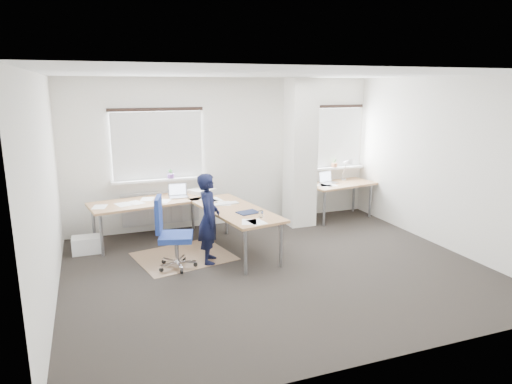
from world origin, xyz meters
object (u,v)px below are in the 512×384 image
object	(u,v)px
desk_main	(194,206)
task_chair	(174,248)
desk_side	(340,185)
person	(209,218)

from	to	relation	value
desk_main	task_chair	xyz separation A→B (m)	(-0.50, -0.85, -0.39)
desk_main	task_chair	world-z (taller)	task_chair
desk_main	desk_side	size ratio (longest dim) A/B	1.88
task_chair	person	bearing A→B (deg)	20.12
person	task_chair	bearing A→B (deg)	110.96
task_chair	person	world-z (taller)	person
person	desk_main	bearing A→B (deg)	20.00
desk_main	task_chair	size ratio (longest dim) A/B	2.59
desk_side	person	size ratio (longest dim) A/B	1.08
task_chair	desk_side	bearing A→B (deg)	37.07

